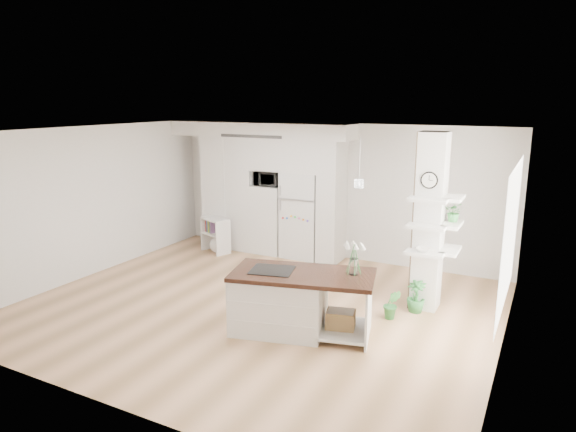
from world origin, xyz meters
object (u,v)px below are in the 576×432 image
refrigerator (303,215)px  floor_plant_a (392,304)px  bookshelf (216,238)px  kitchen_island (287,300)px

refrigerator → floor_plant_a: (2.50, -2.17, -0.65)m
refrigerator → bookshelf: refrigerator is taller
kitchen_island → floor_plant_a: (1.18, 1.05, -0.23)m
kitchen_island → floor_plant_a: bearing=27.5°
refrigerator → kitchen_island: refrigerator is taller
refrigerator → bookshelf: (-1.74, -0.58, -0.56)m
refrigerator → floor_plant_a: 3.37m
refrigerator → floor_plant_a: bearing=-41.0°
kitchen_island → bookshelf: kitchen_island is taller
kitchen_island → bookshelf: 4.04m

